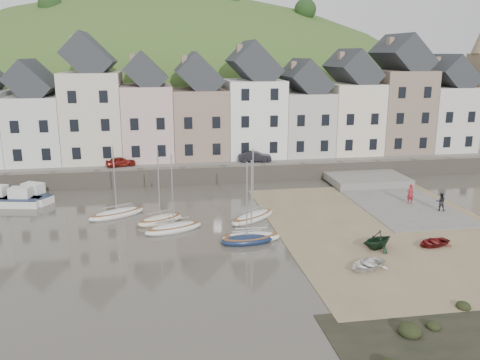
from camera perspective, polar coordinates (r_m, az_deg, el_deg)
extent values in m
plane|color=#4B453B|center=(38.31, 1.47, -6.54)|extent=(160.00, 160.00, 0.00)
cube|color=#3E6126|center=(68.73, -3.54, 3.43)|extent=(90.00, 30.00, 1.50)
cube|color=slate|center=(57.37, -2.36, 2.10)|extent=(70.00, 7.00, 0.10)
cube|color=slate|center=(54.12, -1.90, 0.66)|extent=(70.00, 1.20, 1.80)
cube|color=#7E694C|center=(41.69, 16.56, -5.36)|extent=(18.00, 26.00, 0.06)
cube|color=slate|center=(50.22, 16.76, -2.02)|extent=(8.00, 18.00, 0.12)
ellipsoid|color=#3E6126|center=(100.29, -7.89, -4.28)|extent=(134.40, 84.00, 84.00)
cylinder|color=#382619|center=(84.67, -20.57, 16.35)|extent=(0.50, 0.50, 3.00)
sphere|color=#213D19|center=(84.84, -20.73, 18.02)|extent=(3.60, 3.60, 3.60)
cylinder|color=#382619|center=(87.30, -10.62, 16.89)|extent=(0.50, 0.50, 3.00)
sphere|color=#213D19|center=(87.46, -10.69, 18.52)|extent=(3.60, 3.60, 3.60)
cylinder|color=#382619|center=(86.25, -0.87, 17.15)|extent=(0.50, 0.50, 3.00)
sphere|color=#213D19|center=(86.42, -0.88, 18.81)|extent=(3.60, 3.60, 3.60)
cylinder|color=#382619|center=(87.87, 7.35, 16.99)|extent=(0.50, 0.50, 3.00)
sphere|color=#213D19|center=(88.03, 7.40, 18.61)|extent=(3.60, 3.60, 3.60)
cube|color=silver|center=(61.21, -21.88, 5.38)|extent=(5.80, 8.00, 7.50)
cube|color=gray|center=(61.00, -23.82, 11.49)|extent=(0.60, 0.90, 1.40)
cube|color=beige|center=(60.02, -16.22, 6.88)|extent=(6.40, 8.00, 10.00)
cube|color=gray|center=(59.83, -18.35, 14.62)|extent=(0.60, 0.90, 1.40)
cube|color=#C4A6A2|center=(59.70, -10.37, 6.45)|extent=(5.60, 8.00, 8.50)
cube|color=gray|center=(59.23, -12.07, 13.18)|extent=(0.60, 0.90, 1.40)
cube|color=gray|center=(59.93, -4.63, 6.42)|extent=(6.20, 8.00, 8.00)
cube|color=gray|center=(59.28, -6.30, 13.21)|extent=(0.60, 0.90, 1.40)
cube|color=white|center=(60.73, 1.48, 7.04)|extent=(6.60, 8.00, 9.00)
cube|color=gray|center=(59.97, -0.07, 14.45)|extent=(0.60, 0.90, 1.40)
cube|color=beige|center=(62.30, 7.17, 6.42)|extent=(5.80, 8.00, 7.50)
cube|color=gray|center=(61.37, 6.03, 12.60)|extent=(0.60, 0.90, 1.40)
cube|color=beige|center=(64.17, 12.32, 6.89)|extent=(6.00, 8.00, 8.50)
cube|color=gray|center=(63.16, 11.37, 13.44)|extent=(0.60, 0.90, 1.40)
cube|color=gray|center=(66.64, 17.40, 7.48)|extent=(6.40, 8.00, 10.00)
cube|color=gray|center=(65.57, 16.65, 14.65)|extent=(0.60, 0.90, 1.40)
cube|color=beige|center=(69.71, 21.90, 6.55)|extent=(5.80, 8.00, 8.00)
cube|color=gray|center=(68.51, 21.37, 12.30)|extent=(0.60, 0.90, 1.40)
ellipsoid|color=silver|center=(44.29, -13.79, -3.78)|extent=(5.14, 3.73, 0.84)
ellipsoid|color=brown|center=(44.23, -13.81, -3.51)|extent=(4.72, 3.41, 0.20)
cylinder|color=#B2B5B7|center=(43.46, -14.03, 0.11)|extent=(0.10, 0.10, 5.60)
cylinder|color=#B2B5B7|center=(44.07, -13.85, -2.85)|extent=(2.47, 1.40, 0.08)
ellipsoid|color=silver|center=(39.93, -7.54, -5.48)|extent=(4.97, 3.04, 0.84)
ellipsoid|color=brown|center=(39.85, -7.55, -5.18)|extent=(4.56, 2.78, 0.20)
cylinder|color=#B2B5B7|center=(39.00, -7.69, -1.19)|extent=(0.10, 0.10, 5.60)
cylinder|color=#B2B5B7|center=(39.68, -7.57, -4.46)|extent=(2.47, 0.98, 0.08)
ellipsoid|color=beige|center=(42.00, -9.03, -4.54)|extent=(4.26, 3.22, 0.84)
ellipsoid|color=brown|center=(41.93, -9.04, -4.25)|extent=(3.91, 2.94, 0.20)
cylinder|color=#B2B5B7|center=(41.11, -9.20, -0.44)|extent=(0.10, 0.10, 5.60)
cylinder|color=#B2B5B7|center=(41.76, -9.07, -3.56)|extent=(1.99, 1.11, 0.08)
ellipsoid|color=silver|center=(42.18, 1.45, -4.27)|extent=(4.86, 4.27, 0.84)
ellipsoid|color=brown|center=(42.11, 1.45, -3.99)|extent=(4.46, 3.91, 0.20)
cylinder|color=#B2B5B7|center=(41.30, 1.47, -0.19)|extent=(0.10, 0.10, 5.60)
cylinder|color=#B2B5B7|center=(41.94, 1.45, -3.30)|extent=(2.21, 1.76, 0.08)
ellipsoid|color=silver|center=(37.73, 1.28, -6.54)|extent=(4.43, 1.65, 0.84)
ellipsoid|color=brown|center=(37.65, 1.28, -6.23)|extent=(4.08, 1.50, 0.20)
cylinder|color=#B2B5B7|center=(36.75, 1.30, -2.02)|extent=(0.10, 0.10, 5.60)
cylinder|color=#B2B5B7|center=(37.47, 1.28, -5.47)|extent=(2.41, 0.16, 0.08)
ellipsoid|color=#13213D|center=(37.19, 0.77, -6.86)|extent=(4.04, 1.78, 0.84)
ellipsoid|color=brown|center=(37.11, 0.77, -6.54)|extent=(3.71, 1.62, 0.20)
cylinder|color=#B2B5B7|center=(36.19, 0.78, -2.27)|extent=(0.10, 0.10, 5.60)
cylinder|color=#B2B5B7|center=(36.93, 0.77, -5.77)|extent=(2.17, 0.23, 0.08)
cube|color=silver|center=(50.31, -24.43, -2.33)|extent=(5.51, 2.70, 0.70)
cube|color=#13213D|center=(50.22, -24.47, -1.93)|extent=(5.41, 2.72, 0.08)
cube|color=silver|center=(50.04, -23.63, -1.32)|extent=(2.05, 1.54, 1.00)
cube|color=silver|center=(51.20, -23.16, -1.93)|extent=(5.48, 4.06, 0.70)
cube|color=#13213D|center=(51.11, -23.20, -1.53)|extent=(5.41, 4.05, 0.08)
cube|color=silver|center=(51.18, -22.40, -0.87)|extent=(2.21, 1.95, 1.00)
imported|color=white|center=(33.81, 14.13, -9.27)|extent=(3.35, 2.97, 0.57)
imported|color=black|center=(37.14, 15.32, -6.53)|extent=(3.21, 3.02, 1.35)
imported|color=maroon|center=(39.05, 21.01, -6.60)|extent=(2.99, 2.47, 0.54)
imported|color=maroon|center=(48.66, 18.73, -1.50)|extent=(0.69, 0.48, 1.82)
imported|color=black|center=(47.43, 21.80, -2.29)|extent=(0.96, 0.86, 1.62)
imported|color=maroon|center=(56.01, -13.36, 2.05)|extent=(3.40, 2.13, 1.08)
imported|color=black|center=(56.87, 1.70, 2.69)|extent=(3.90, 1.88, 1.23)
cube|color=black|center=(28.45, 24.39, -15.59)|extent=(14.00, 6.00, 0.05)
ellipsoid|color=black|center=(30.79, 23.98, -12.93)|extent=(0.78, 0.85, 0.50)
ellipsoid|color=black|center=(28.26, 21.02, -15.18)|extent=(0.71, 0.78, 0.46)
ellipsoid|color=black|center=(27.30, 18.64, -15.84)|extent=(1.17, 1.29, 0.76)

